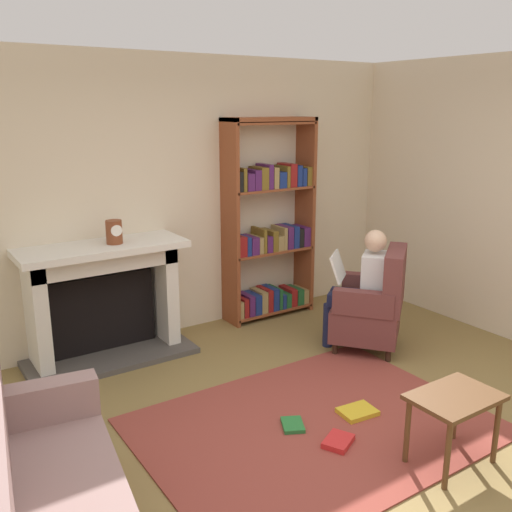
{
  "coord_description": "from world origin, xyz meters",
  "views": [
    {
      "loc": [
        -2.33,
        -2.46,
        2.22
      ],
      "look_at": [
        0.1,
        1.2,
        1.05
      ],
      "focal_mm": 39.66,
      "sensor_mm": 36.0,
      "label": 1
    }
  ],
  "objects_px": {
    "seated_reader": "(362,284)",
    "side_table": "(454,406)",
    "armchair_reading": "(374,305)",
    "mantel_clock": "(114,232)",
    "fireplace": "(103,297)",
    "bookshelf": "(270,226)"
  },
  "relations": [
    {
      "from": "seated_reader",
      "to": "side_table",
      "type": "height_order",
      "value": "seated_reader"
    },
    {
      "from": "armchair_reading",
      "to": "side_table",
      "type": "distance_m",
      "value": 1.79
    },
    {
      "from": "mantel_clock",
      "to": "fireplace",
      "type": "bearing_deg",
      "value": 136.88
    },
    {
      "from": "seated_reader",
      "to": "bookshelf",
      "type": "bearing_deg",
      "value": -118.3
    },
    {
      "from": "seated_reader",
      "to": "side_table",
      "type": "xyz_separation_m",
      "value": [
        -0.79,
        -1.66,
        -0.22
      ]
    },
    {
      "from": "fireplace",
      "to": "bookshelf",
      "type": "height_order",
      "value": "bookshelf"
    },
    {
      "from": "armchair_reading",
      "to": "seated_reader",
      "type": "distance_m",
      "value": 0.23
    },
    {
      "from": "mantel_clock",
      "to": "bookshelf",
      "type": "height_order",
      "value": "bookshelf"
    },
    {
      "from": "armchair_reading",
      "to": "fireplace",
      "type": "bearing_deg",
      "value": -68.94
    },
    {
      "from": "fireplace",
      "to": "mantel_clock",
      "type": "relative_size",
      "value": 7.2
    },
    {
      "from": "seated_reader",
      "to": "side_table",
      "type": "bearing_deg",
      "value": 25.42
    },
    {
      "from": "fireplace",
      "to": "mantel_clock",
      "type": "xyz_separation_m",
      "value": [
        0.11,
        -0.1,
        0.6
      ]
    },
    {
      "from": "seated_reader",
      "to": "armchair_reading",
      "type": "bearing_deg",
      "value": 90.0
    },
    {
      "from": "side_table",
      "to": "armchair_reading",
      "type": "bearing_deg",
      "value": 61.02
    },
    {
      "from": "fireplace",
      "to": "mantel_clock",
      "type": "distance_m",
      "value": 0.62
    },
    {
      "from": "bookshelf",
      "to": "side_table",
      "type": "height_order",
      "value": "bookshelf"
    },
    {
      "from": "mantel_clock",
      "to": "bookshelf",
      "type": "relative_size",
      "value": 0.1
    },
    {
      "from": "armchair_reading",
      "to": "bookshelf",
      "type": "bearing_deg",
      "value": -115.85
    },
    {
      "from": "fireplace",
      "to": "armchair_reading",
      "type": "bearing_deg",
      "value": -29.94
    },
    {
      "from": "mantel_clock",
      "to": "armchair_reading",
      "type": "xyz_separation_m",
      "value": [
        2.04,
        -1.13,
        -0.74
      ]
    },
    {
      "from": "bookshelf",
      "to": "seated_reader",
      "type": "bearing_deg",
      "value": -79.3
    },
    {
      "from": "bookshelf",
      "to": "side_table",
      "type": "bearing_deg",
      "value": -101.38
    }
  ]
}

